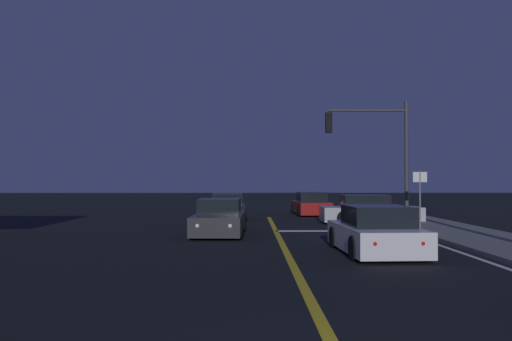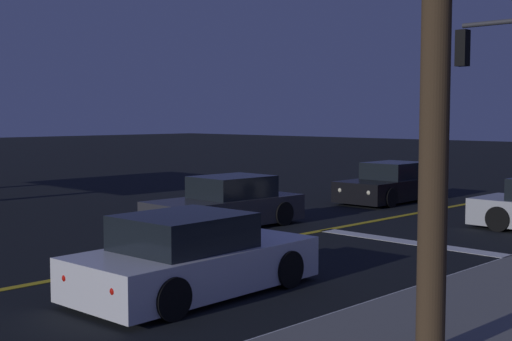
# 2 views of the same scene
# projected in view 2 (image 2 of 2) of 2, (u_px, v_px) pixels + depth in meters

# --- Properties ---
(lane_line_center) EXTENTS (0.20, 30.86, 0.01)m
(lane_line_center) POSITION_uv_depth(u_px,v_px,m) (59.00, 279.00, 12.54)
(lane_line_center) COLOR gold
(lane_line_center) RESTS_ON ground
(lane_line_edge_right) EXTENTS (0.16, 30.86, 0.01)m
(lane_line_edge_right) POSITION_uv_depth(u_px,v_px,m) (255.00, 340.00, 9.12)
(lane_line_edge_right) COLOR white
(lane_line_edge_right) RESTS_ON ground
(stop_bar) EXTENTS (5.16, 0.50, 0.01)m
(stop_bar) POSITION_uv_depth(u_px,v_px,m) (413.00, 243.00, 16.14)
(stop_bar) COLOR white
(stop_bar) RESTS_ON ground
(car_following_oncoming_black) EXTENTS (1.97, 4.29, 1.34)m
(car_following_oncoming_black) POSITION_uv_depth(u_px,v_px,m) (390.00, 185.00, 23.91)
(car_following_oncoming_black) COLOR black
(car_following_oncoming_black) RESTS_ON ground
(car_mid_block_white) EXTENTS (2.13, 4.31, 1.34)m
(car_mid_block_white) POSITION_uv_depth(u_px,v_px,m) (192.00, 259.00, 11.49)
(car_mid_block_white) COLOR silver
(car_mid_block_white) RESTS_ON ground
(car_distant_tail_charcoal) EXTENTS (1.96, 4.35, 1.34)m
(car_distant_tail_charcoal) POSITION_uv_depth(u_px,v_px,m) (227.00, 205.00, 18.42)
(car_distant_tail_charcoal) COLOR #2D2D33
(car_distant_tail_charcoal) RESTS_ON ground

